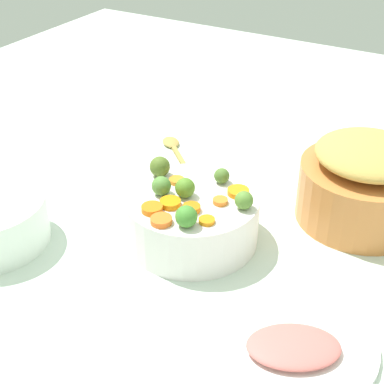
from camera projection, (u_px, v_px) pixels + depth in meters
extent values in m
cube|color=silver|center=(226.00, 242.00, 1.11)|extent=(2.40, 2.40, 0.02)
cylinder|color=white|center=(192.00, 218.00, 1.08)|extent=(0.25, 0.25, 0.10)
cylinder|color=#CE7A3D|center=(363.00, 193.00, 1.13)|extent=(0.25, 0.25, 0.12)
ellipsoid|color=tan|center=(370.00, 154.00, 1.09)|extent=(0.20, 0.20, 0.05)
cylinder|color=orange|center=(219.00, 201.00, 1.03)|extent=(0.03, 0.03, 0.01)
cylinder|color=orange|center=(192.00, 208.00, 1.01)|extent=(0.03, 0.03, 0.01)
cylinder|color=orange|center=(152.00, 209.00, 1.01)|extent=(0.05, 0.05, 0.01)
cylinder|color=orange|center=(170.00, 203.00, 1.03)|extent=(0.04, 0.04, 0.01)
cylinder|color=orange|center=(177.00, 181.00, 1.09)|extent=(0.04, 0.04, 0.01)
cylinder|color=orange|center=(207.00, 221.00, 0.98)|extent=(0.03, 0.03, 0.01)
cylinder|color=orange|center=(238.00, 192.00, 1.06)|extent=(0.05, 0.05, 0.01)
cylinder|color=orange|center=(161.00, 220.00, 0.98)|extent=(0.05, 0.05, 0.01)
sphere|color=#526B26|center=(160.00, 167.00, 1.11)|extent=(0.04, 0.04, 0.04)
sphere|color=#4F742E|center=(222.00, 176.00, 1.09)|extent=(0.03, 0.03, 0.03)
sphere|color=#548428|center=(185.00, 188.00, 1.04)|extent=(0.04, 0.04, 0.04)
sphere|color=#43892F|center=(186.00, 216.00, 0.97)|extent=(0.04, 0.04, 0.04)
sphere|color=#538438|center=(161.00, 186.00, 1.05)|extent=(0.04, 0.04, 0.04)
sphere|color=#578633|center=(244.00, 200.00, 1.01)|extent=(0.03, 0.03, 0.03)
cube|color=#A88E45|center=(185.00, 168.00, 1.33)|extent=(0.16, 0.17, 0.01)
ellipsoid|color=#A88E45|center=(171.00, 142.00, 1.43)|extent=(0.07, 0.07, 0.01)
cylinder|color=white|center=(296.00, 343.00, 0.87)|extent=(0.24, 0.24, 0.01)
ellipsoid|color=#D06964|center=(294.00, 347.00, 0.85)|extent=(0.15, 0.17, 0.02)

